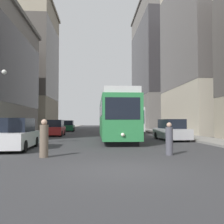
# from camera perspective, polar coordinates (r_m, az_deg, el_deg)

# --- Properties ---
(ground_plane) EXTENTS (200.00, 200.00, 0.00)m
(ground_plane) POSITION_cam_1_polar(r_m,az_deg,el_deg) (8.30, 2.78, -13.47)
(ground_plane) COLOR #38383A
(sidewalk_left) EXTENTS (2.83, 120.00, 0.15)m
(sidewalk_left) POSITION_cam_1_polar(r_m,az_deg,el_deg) (48.68, -12.45, -4.05)
(sidewalk_left) COLOR gray
(sidewalk_left) RESTS_ON ground
(sidewalk_right) EXTENTS (2.83, 120.00, 0.15)m
(sidewalk_right) POSITION_cam_1_polar(r_m,az_deg,el_deg) (48.99, 7.15, -4.08)
(sidewalk_right) COLOR gray
(sidewalk_right) RESTS_ON ground
(streetcar) EXTENTS (2.68, 12.87, 3.89)m
(streetcar) POSITION_cam_1_polar(r_m,az_deg,el_deg) (21.44, 0.77, -0.98)
(streetcar) COLOR black
(streetcar) RESTS_ON ground
(transit_bus) EXTENTS (2.62, 12.39, 3.45)m
(transit_bus) POSITION_cam_1_polar(r_m,az_deg,el_deg) (36.67, 3.95, -1.77)
(transit_bus) COLOR black
(transit_bus) RESTS_ON ground
(parked_car_left_near) EXTENTS (1.98, 4.84, 1.82)m
(parked_car_left_near) POSITION_cam_1_polar(r_m,az_deg,el_deg) (28.44, -13.17, -3.78)
(parked_car_left_near) COLOR black
(parked_car_left_near) RESTS_ON ground
(parked_car_left_mid) EXTENTS (2.03, 4.73, 1.82)m
(parked_car_left_mid) POSITION_cam_1_polar(r_m,az_deg,el_deg) (15.19, -21.67, -5.02)
(parked_car_left_mid) COLOR black
(parked_car_left_mid) RESTS_ON ground
(parked_car_right_far) EXTENTS (2.11, 5.06, 1.82)m
(parked_car_right_far) POSITION_cam_1_polar(r_m,az_deg,el_deg) (21.71, 13.75, -4.25)
(parked_car_right_far) COLOR black
(parked_car_right_far) RESTS_ON ground
(parked_car_left_far) EXTENTS (1.99, 4.71, 1.82)m
(parked_car_left_far) POSITION_cam_1_polar(r_m,az_deg,el_deg) (41.19, -10.22, -3.33)
(parked_car_left_far) COLOR black
(parked_car_left_far) RESTS_ON ground
(pedestrian_crossing_near) EXTENTS (0.35, 0.35, 1.57)m
(pedestrian_crossing_near) POSITION_cam_1_polar(r_m,az_deg,el_deg) (12.06, 13.34, -6.40)
(pedestrian_crossing_near) COLOR #4C4C56
(pedestrian_crossing_near) RESTS_ON ground
(pedestrian_crossing_far) EXTENTS (0.39, 0.39, 1.72)m
(pedestrian_crossing_far) POSITION_cam_1_polar(r_m,az_deg,el_deg) (11.40, -15.74, -6.28)
(pedestrian_crossing_far) COLOR #6B5B4C
(pedestrian_crossing_far) RESTS_ON ground
(building_left_corner) EXTENTS (15.20, 14.77, 25.21)m
(building_left_corner) POSITION_cam_1_polar(r_m,az_deg,el_deg) (53.23, -21.56, 10.20)
(building_left_corner) COLOR gray
(building_left_corner) RESTS_ON ground
(building_right_midblock) EXTENTS (12.20, 15.34, 25.30)m
(building_right_midblock) POSITION_cam_1_polar(r_m,az_deg,el_deg) (37.58, 23.33, 15.59)
(building_right_midblock) COLOR #B2A893
(building_right_midblock) RESTS_ON ground
(building_right_far) EXTENTS (15.44, 24.09, 31.05)m
(building_right_far) POSITION_cam_1_polar(r_m,az_deg,el_deg) (64.23, 12.94, 10.72)
(building_right_far) COLOR slate
(building_right_far) RESTS_ON ground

